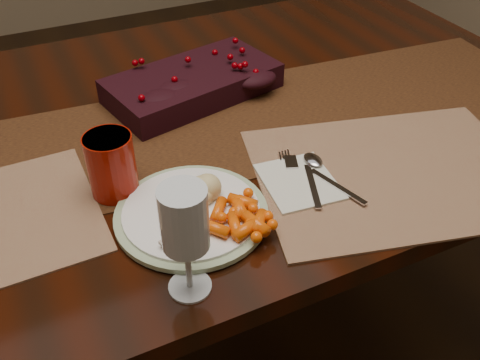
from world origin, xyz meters
name	(u,v)px	position (x,y,z in m)	size (l,w,h in m)	color
floor	(188,339)	(0.00, 0.00, 0.00)	(5.00, 5.00, 0.00)	black
dining_table	(179,250)	(0.00, 0.00, 0.38)	(1.80, 1.00, 0.75)	black
table_runner	(151,141)	(-0.05, -0.05, 0.75)	(1.76, 0.36, 0.00)	#38230F
centerpiece	(193,80)	(0.09, 0.08, 0.79)	(0.36, 0.19, 0.07)	black
placemat_main	(392,172)	(0.31, -0.33, 0.75)	(0.49, 0.36, 0.00)	#9D6744
dinner_plate	(191,213)	(-0.06, -0.29, 0.76)	(0.25, 0.25, 0.01)	white
baby_carrots	(235,218)	(-0.01, -0.35, 0.78)	(0.10, 0.09, 0.02)	#F15508
mashed_potatoes	(197,188)	(-0.04, -0.27, 0.79)	(0.08, 0.07, 0.04)	beige
turkey_shreds	(184,238)	(-0.09, -0.36, 0.78)	(0.07, 0.06, 0.02)	#BEADA5
napkin	(299,182)	(0.14, -0.29, 0.76)	(0.12, 0.14, 0.00)	silver
fork	(307,179)	(0.16, -0.30, 0.76)	(0.02, 0.15, 0.00)	silver
spoon	(330,178)	(0.20, -0.31, 0.76)	(0.03, 0.15, 0.00)	#B1B0B8
red_cup	(112,165)	(-0.15, -0.17, 0.81)	(0.08, 0.08, 0.11)	maroon
wine_glass	(186,243)	(-0.11, -0.43, 0.84)	(0.06, 0.06, 0.18)	silver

